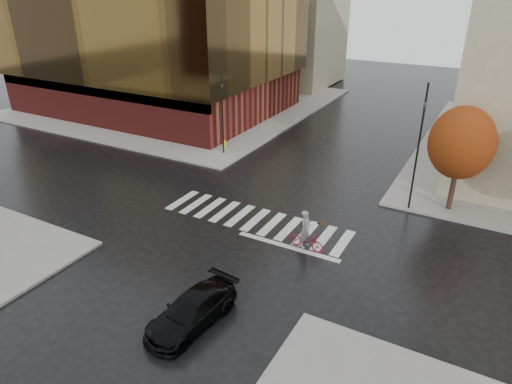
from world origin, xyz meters
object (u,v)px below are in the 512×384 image
Objects in this scene: sedan at (192,311)px; traffic_light_ne at (420,139)px; cyclist at (306,236)px; fire_hydrant at (225,144)px; traffic_light_nw at (222,109)px.

sedan is 16.59m from traffic_light_ne.
traffic_light_ne reaches higher than cyclist.
fire_hydrant is at bearing 53.00° from cyclist.
sedan is 0.70× the size of traffic_light_nw.
traffic_light_nw reaches higher than fire_hydrant.
cyclist is 9.13m from traffic_light_ne.
traffic_light_ne is 11.14× the size of fire_hydrant.
traffic_light_nw is at bearing 54.43° from cyclist.
sedan is at bearing 171.56° from cyclist.
cyclist is 0.29× the size of traffic_light_ne.
traffic_light_ne is at bearing -22.79° from cyclist.
cyclist is at bearing -42.12° from fire_hydrant.
sedan is 2.03× the size of cyclist.
cyclist is 15.63m from traffic_light_nw.
traffic_light_ne is at bearing -13.00° from fire_hydrant.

